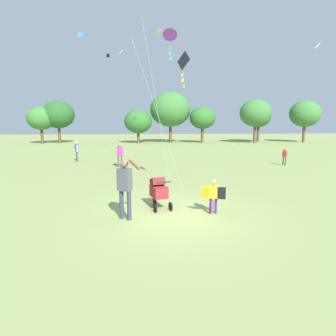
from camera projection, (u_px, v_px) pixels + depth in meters
ground_plane at (172, 215)px, 8.60m from camera, size 120.00×120.00×0.00m
treeline_distant at (182, 114)px, 38.41m from camera, size 39.56×6.32×6.89m
child_with_butterfly_kite at (213, 194)px, 8.62m from camera, size 0.74×0.45×1.06m
person_adult_flyer at (125, 184)px, 8.05m from camera, size 0.70×0.49×1.81m
stroller at (159, 190)px, 9.18m from camera, size 0.72×1.12×1.03m
kite_adult_black at (182, 67)px, 11.16m from camera, size 2.13×4.01×5.61m
kite_orange_delta at (170, 37)px, 12.33m from camera, size 1.58×2.95×6.78m
distant_kites_cluster at (136, 29)px, 25.96m from camera, size 26.09×10.78×9.14m
person_red_shirt at (285, 155)px, 18.43m from camera, size 0.24×0.32×1.10m
person_sitting_far at (77, 150)px, 20.20m from camera, size 0.29×0.44×1.44m
person_couple_left at (120, 153)px, 17.65m from camera, size 0.41×0.34×1.48m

